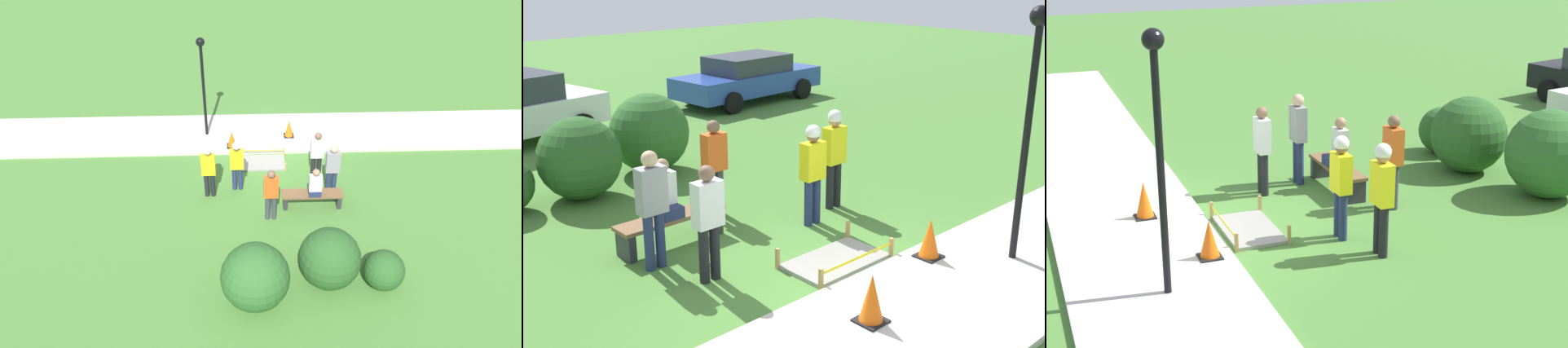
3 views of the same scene
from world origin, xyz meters
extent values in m
plane|color=#477A33|center=(0.00, 0.00, 0.00)|extent=(60.00, 60.00, 0.00)
cube|color=#BCB7AD|center=(0.00, -1.24, 0.05)|extent=(28.00, 2.47, 0.10)
cube|color=gray|center=(0.33, 0.54, 0.03)|extent=(1.46, 0.85, 0.06)
cube|color=tan|center=(-0.40, 0.12, 0.16)|extent=(0.05, 0.05, 0.31)
cube|color=tan|center=(1.06, 0.12, 0.16)|extent=(0.05, 0.05, 0.31)
cube|color=tan|center=(-0.40, 0.97, 0.16)|extent=(0.05, 0.05, 0.31)
cube|color=tan|center=(1.06, 0.97, 0.16)|extent=(0.05, 0.05, 0.31)
cube|color=yellow|center=(0.33, 0.12, 0.23)|extent=(1.46, 0.00, 0.04)
cube|color=black|center=(-0.65, -0.95, 0.11)|extent=(0.34, 0.34, 0.02)
cone|color=orange|center=(-0.65, -0.95, 0.42)|extent=(0.29, 0.29, 0.59)
cube|color=black|center=(1.31, -0.36, 0.11)|extent=(0.34, 0.34, 0.02)
cone|color=orange|center=(1.31, -0.36, 0.40)|extent=(0.29, 0.29, 0.56)
cube|color=#2D2D33|center=(-1.81, 2.69, 0.20)|extent=(0.12, 0.40, 0.41)
cube|color=#2D2D33|center=(-0.25, 2.69, 0.20)|extent=(0.12, 0.40, 0.41)
cube|color=brown|center=(-1.03, 2.69, 0.44)|extent=(1.75, 0.44, 0.06)
cube|color=navy|center=(-1.08, 2.69, 0.56)|extent=(0.34, 0.44, 0.18)
cube|color=silver|center=(-1.08, 2.77, 0.90)|extent=(0.36, 0.20, 0.50)
sphere|color=#A37A5B|center=(-1.08, 2.77, 1.25)|extent=(0.21, 0.21, 0.21)
cylinder|color=black|center=(1.85, 2.11, 0.41)|extent=(0.14, 0.14, 0.81)
cylinder|color=black|center=(2.03, 2.11, 0.41)|extent=(0.14, 0.14, 0.81)
cube|color=yellow|center=(1.94, 2.11, 1.13)|extent=(0.40, 0.22, 0.64)
sphere|color=#A37A5B|center=(1.94, 2.11, 1.56)|extent=(0.22, 0.22, 0.22)
sphere|color=white|center=(1.94, 2.11, 1.62)|extent=(0.25, 0.25, 0.25)
cylinder|color=navy|center=(1.03, 1.81, 0.39)|extent=(0.14, 0.14, 0.78)
cylinder|color=navy|center=(1.21, 1.81, 0.39)|extent=(0.14, 0.14, 0.78)
cube|color=yellow|center=(1.12, 1.81, 1.09)|extent=(0.40, 0.22, 0.62)
sphere|color=brown|center=(1.12, 1.81, 1.50)|extent=(0.21, 0.21, 0.21)
sphere|color=white|center=(1.12, 1.81, 1.56)|extent=(0.24, 0.24, 0.24)
cylinder|color=#383D47|center=(0.10, 3.19, 0.40)|extent=(0.14, 0.14, 0.80)
cylinder|color=#383D47|center=(0.28, 3.19, 0.40)|extent=(0.14, 0.14, 0.80)
cube|color=#E55B1E|center=(0.19, 3.19, 1.12)|extent=(0.40, 0.22, 0.64)
sphere|color=brown|center=(0.19, 3.19, 1.55)|extent=(0.22, 0.22, 0.22)
cylinder|color=black|center=(-1.39, 1.33, 0.40)|extent=(0.14, 0.14, 0.79)
cylinder|color=black|center=(-1.21, 1.33, 0.40)|extent=(0.14, 0.14, 0.79)
cube|color=silver|center=(-1.30, 1.33, 1.11)|extent=(0.40, 0.22, 0.63)
sphere|color=brown|center=(-1.30, 1.33, 1.53)|extent=(0.21, 0.21, 0.21)
cylinder|color=navy|center=(-1.73, 2.15, 0.42)|extent=(0.14, 0.14, 0.84)
cylinder|color=navy|center=(-1.55, 2.15, 0.42)|extent=(0.14, 0.14, 0.84)
cube|color=gray|center=(-1.64, 2.15, 1.17)|extent=(0.40, 0.22, 0.66)
sphere|color=tan|center=(-1.64, 2.15, 1.61)|extent=(0.23, 0.23, 0.23)
cylinder|color=black|center=(2.20, -1.17, 1.73)|extent=(0.10, 0.10, 3.27)
sphere|color=black|center=(2.20, -1.17, 3.47)|extent=(0.28, 0.28, 0.28)
sphere|color=#285623|center=(-1.09, 5.52, 0.75)|extent=(1.51, 1.51, 1.51)
sphere|color=#285623|center=(-2.39, 5.71, 0.50)|extent=(1.00, 1.00, 1.00)
sphere|color=#2D6028|center=(0.70, 6.08, 0.81)|extent=(1.61, 1.61, 1.61)
camera|label=1|loc=(0.85, 13.93, 9.64)|focal=35.00mm
camera|label=2|loc=(-5.96, -5.24, 4.15)|focal=45.00mm
camera|label=3|loc=(11.83, -2.95, 4.94)|focal=55.00mm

